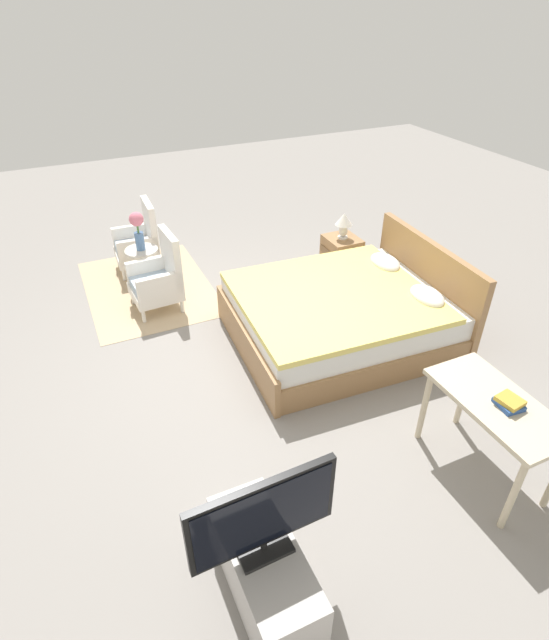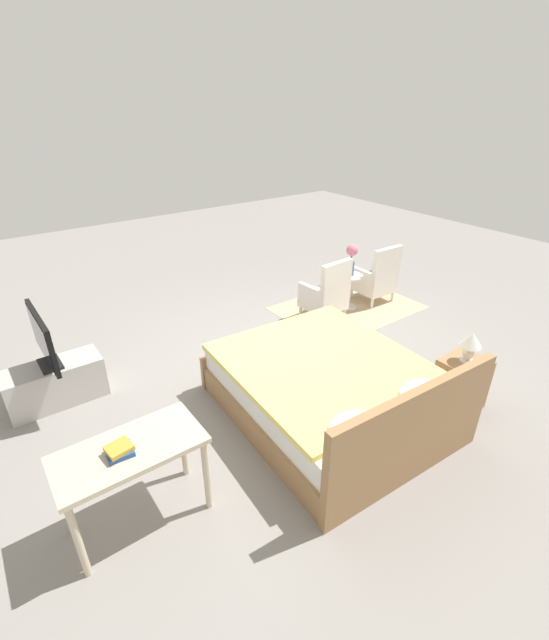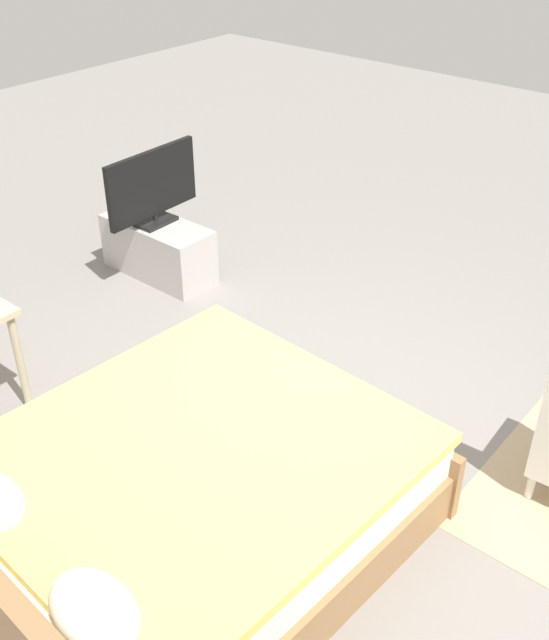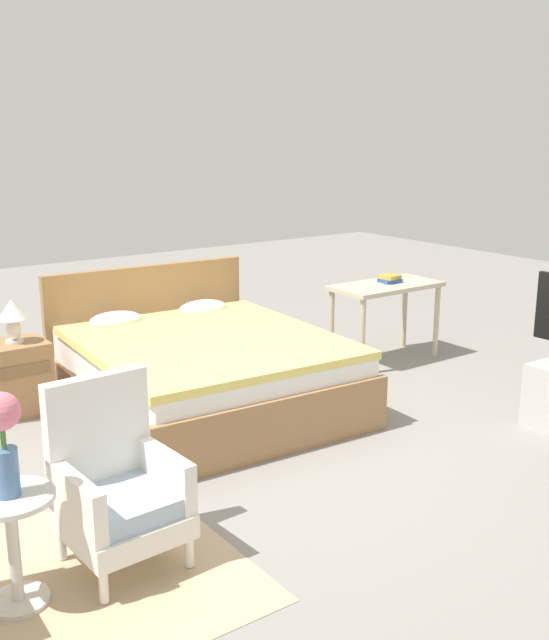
% 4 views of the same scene
% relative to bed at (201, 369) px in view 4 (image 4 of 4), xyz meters
% --- Properties ---
extents(ground_plane, '(16.00, 16.00, 0.00)m').
position_rel_bed_xyz_m(ground_plane, '(-0.00, -1.00, -0.30)').
color(ground_plane, gray).
extents(floor_rug, '(2.10, 1.50, 0.01)m').
position_rel_bed_xyz_m(floor_rug, '(-1.96, -1.70, -0.29)').
color(floor_rug, tan).
rests_on(floor_rug, ground_plane).
extents(bed, '(1.94, 2.30, 0.96)m').
position_rel_bed_xyz_m(bed, '(0.00, 0.00, 0.00)').
color(bed, '#997047').
rests_on(bed, ground_plane).
extents(armchair_by_window_right, '(0.57, 0.57, 0.92)m').
position_rel_bed_xyz_m(armchair_by_window_right, '(-1.43, -1.64, 0.09)').
color(armchair_by_window_right, white).
rests_on(armchair_by_window_right, floor_rug).
extents(side_table, '(0.40, 0.40, 0.54)m').
position_rel_bed_xyz_m(side_table, '(-1.96, -1.71, 0.04)').
color(side_table, beige).
rests_on(side_table, ground_plane).
extents(flower_vase, '(0.17, 0.17, 0.48)m').
position_rel_bed_xyz_m(flower_vase, '(-1.96, -1.71, 0.54)').
color(flower_vase, '#4C709E').
rests_on(flower_vase, side_table).
extents(nightstand, '(0.44, 0.41, 0.56)m').
position_rel_bed_xyz_m(nightstand, '(-1.20, 0.69, -0.02)').
color(nightstand, '#997047').
rests_on(nightstand, ground_plane).
extents(table_lamp, '(0.22, 0.22, 0.33)m').
position_rel_bed_xyz_m(table_lamp, '(-1.20, 0.69, 0.47)').
color(table_lamp, silver).
rests_on(table_lamp, nightstand).
extents(vanity_desk, '(1.04, 0.52, 0.73)m').
position_rel_bed_xyz_m(vanity_desk, '(2.01, 0.05, 0.32)').
color(vanity_desk, beige).
rests_on(vanity_desk, ground_plane).
extents(book_stack, '(0.19, 0.17, 0.07)m').
position_rel_bed_xyz_m(book_stack, '(2.07, 0.07, 0.47)').
color(book_stack, '#284C8E').
rests_on(book_stack, vanity_desk).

